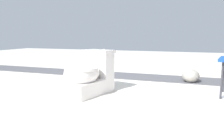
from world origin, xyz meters
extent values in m
plane|color=beige|center=(0.00, 0.00, 0.00)|extent=(14.00, 14.00, 0.00)
cube|color=#4C4C51|center=(-1.14, 0.50, 0.01)|extent=(0.56, 8.00, 0.01)
cube|color=white|center=(0.08, -0.05, 0.09)|extent=(0.67, 0.49, 0.17)
ellipsoid|color=white|center=(0.17, -0.07, 0.26)|extent=(0.52, 0.46, 0.28)
cylinder|color=white|center=(0.17, -0.07, 0.32)|extent=(0.48, 0.48, 0.03)
cube|color=white|center=(-0.12, 0.01, 0.32)|extent=(0.26, 0.38, 0.30)
cube|color=white|center=(-0.12, 0.01, 0.49)|extent=(0.29, 0.41, 0.04)
cylinder|color=silver|center=(-0.10, 0.09, 0.51)|extent=(0.02, 0.02, 0.01)
cylinder|color=#38383D|center=(-0.22, 1.40, 0.20)|extent=(0.02, 0.02, 0.40)
cylinder|color=#38383D|center=(-0.55, 1.46, 0.20)|extent=(0.02, 0.02, 0.40)
ellipsoid|color=gray|center=(-0.99, 1.09, 0.10)|extent=(0.30, 0.26, 0.19)
camera|label=1|loc=(2.33, 1.06, 0.69)|focal=35.00mm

